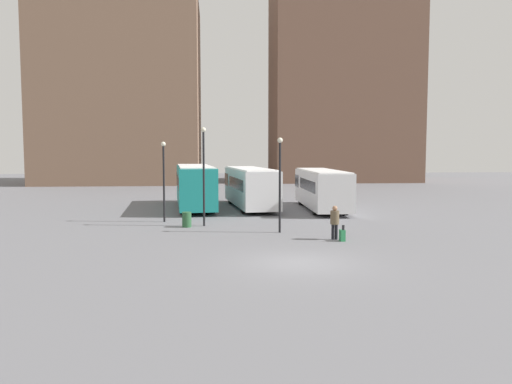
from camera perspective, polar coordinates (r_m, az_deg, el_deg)
name	(u,v)px	position (r m, az deg, el deg)	size (l,w,h in m)	color
ground_plane	(299,263)	(19.34, 4.88, -8.04)	(160.00, 160.00, 0.00)	slate
building_block_left	(123,91)	(72.46, -14.92, 11.06)	(20.83, 17.31, 25.10)	#7F604C
building_block_right	(343,46)	(74.81, 9.96, 16.14)	(20.21, 11.25, 38.53)	brown
bus_0	(195,185)	(37.83, -7.02, 0.81)	(3.48, 11.17, 3.20)	#19847F
bus_1	(250,186)	(37.70, -0.70, 0.67)	(3.58, 10.63, 3.01)	silver
bus_2	(321,188)	(36.90, 7.47, 0.47)	(2.70, 10.35, 2.91)	silver
traveler	(335,220)	(24.35, 8.98, -3.12)	(0.44, 0.44, 1.64)	black
suitcase	(342,235)	(24.09, 9.84, -4.90)	(0.24, 0.36, 0.79)	#28844C
lamp_post_0	(280,176)	(26.00, 2.75, 1.83)	(0.28, 0.28, 4.97)	black
lamp_post_1	(164,174)	(30.48, -10.50, 2.03)	(0.28, 0.28, 4.83)	black
lamp_post_2	(204,168)	(28.44, -6.00, 2.73)	(0.28, 0.28, 5.61)	black
trash_bin	(187,220)	(28.37, -7.92, -3.14)	(0.52, 0.52, 0.85)	#285633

